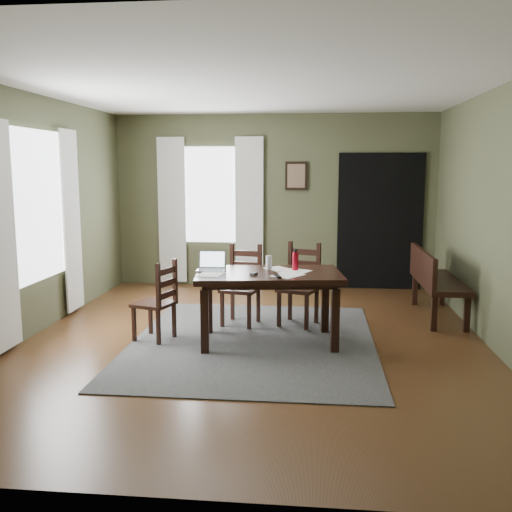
# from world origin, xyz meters

# --- Properties ---
(ground) EXTENTS (5.00, 6.00, 0.01)m
(ground) POSITION_xyz_m (0.00, 0.00, -0.01)
(ground) COLOR #492C16
(room_shell) EXTENTS (5.02, 6.02, 2.71)m
(room_shell) POSITION_xyz_m (0.00, 0.00, 1.80)
(room_shell) COLOR #4A4D32
(room_shell) RESTS_ON ground
(rug) EXTENTS (2.60, 3.20, 0.01)m
(rug) POSITION_xyz_m (0.00, 0.00, 0.01)
(rug) COLOR #393939
(rug) RESTS_ON ground
(dining_table) EXTENTS (1.63, 1.10, 0.76)m
(dining_table) POSITION_xyz_m (0.17, -0.00, 0.68)
(dining_table) COLOR black
(dining_table) RESTS_ON rug
(chair_end) EXTENTS (0.48, 0.48, 0.88)m
(chair_end) POSITION_xyz_m (-1.04, -0.05, 0.43)
(chair_end) COLOR black
(chair_end) RESTS_ON rug
(chair_back_left) EXTENTS (0.50, 0.50, 0.95)m
(chair_back_left) POSITION_xyz_m (-0.21, 0.71, 0.47)
(chair_back_left) COLOR black
(chair_back_left) RESTS_ON rug
(chair_back_right) EXTENTS (0.54, 0.54, 0.98)m
(chair_back_right) POSITION_xyz_m (0.48, 0.76, 0.48)
(chair_back_right) COLOR black
(chair_back_right) RESTS_ON rug
(bench) EXTENTS (0.49, 1.51, 0.85)m
(bench) POSITION_xyz_m (2.14, 1.28, 0.51)
(bench) COLOR black
(bench) RESTS_ON ground
(laptop) EXTENTS (0.32, 0.26, 0.21)m
(laptop) POSITION_xyz_m (-0.46, 0.06, 0.83)
(laptop) COLOR #B7B7BC
(laptop) RESTS_ON dining_table
(computer_mouse) EXTENTS (0.08, 0.10, 0.03)m
(computer_mouse) POSITION_xyz_m (0.03, -0.19, 0.79)
(computer_mouse) COLOR #3F3F42
(computer_mouse) RESTS_ON dining_table
(tv_remote) EXTENTS (0.09, 0.16, 0.02)m
(tv_remote) POSITION_xyz_m (0.28, -0.27, 0.78)
(tv_remote) COLOR black
(tv_remote) RESTS_ON dining_table
(drinking_glass) EXTENTS (0.08, 0.08, 0.15)m
(drinking_glass) POSITION_xyz_m (0.16, 0.16, 0.85)
(drinking_glass) COLOR silver
(drinking_glass) RESTS_ON dining_table
(water_bottle) EXTENTS (0.08, 0.08, 0.23)m
(water_bottle) POSITION_xyz_m (0.44, 0.13, 0.88)
(water_bottle) COLOR #B20D20
(water_bottle) RESTS_ON dining_table
(paper_a) EXTENTS (0.28, 0.34, 0.00)m
(paper_a) POSITION_xyz_m (-0.42, -0.19, 0.78)
(paper_a) COLOR white
(paper_a) RESTS_ON dining_table
(paper_b) EXTENTS (0.38, 0.40, 0.00)m
(paper_b) POSITION_xyz_m (0.38, -0.17, 0.78)
(paper_b) COLOR white
(paper_b) RESTS_ON dining_table
(paper_c) EXTENTS (0.34, 0.35, 0.00)m
(paper_c) POSITION_xyz_m (0.25, 0.20, 0.78)
(paper_c) COLOR white
(paper_c) RESTS_ON dining_table
(paper_d) EXTENTS (0.38, 0.41, 0.00)m
(paper_d) POSITION_xyz_m (0.45, 0.04, 0.78)
(paper_d) COLOR white
(paper_d) RESTS_ON dining_table
(window_left) EXTENTS (0.01, 1.30, 1.70)m
(window_left) POSITION_xyz_m (-2.47, 0.20, 1.45)
(window_left) COLOR white
(window_left) RESTS_ON ground
(window_back) EXTENTS (1.00, 0.01, 1.50)m
(window_back) POSITION_xyz_m (-1.00, 2.97, 1.45)
(window_back) COLOR white
(window_back) RESTS_ON ground
(curtain_left_near) EXTENTS (0.03, 0.48, 2.30)m
(curtain_left_near) POSITION_xyz_m (-2.44, -0.62, 1.20)
(curtain_left_near) COLOR silver
(curtain_left_near) RESTS_ON ground
(curtain_left_far) EXTENTS (0.03, 0.48, 2.30)m
(curtain_left_far) POSITION_xyz_m (-2.44, 1.02, 1.20)
(curtain_left_far) COLOR silver
(curtain_left_far) RESTS_ON ground
(curtain_back_left) EXTENTS (0.44, 0.03, 2.30)m
(curtain_back_left) POSITION_xyz_m (-1.62, 2.94, 1.20)
(curtain_back_left) COLOR silver
(curtain_back_left) RESTS_ON ground
(curtain_back_right) EXTENTS (0.44, 0.03, 2.30)m
(curtain_back_right) POSITION_xyz_m (-0.38, 2.94, 1.20)
(curtain_back_right) COLOR silver
(curtain_back_right) RESTS_ON ground
(framed_picture) EXTENTS (0.34, 0.03, 0.44)m
(framed_picture) POSITION_xyz_m (0.35, 2.97, 1.75)
(framed_picture) COLOR black
(framed_picture) RESTS_ON ground
(doorway_back) EXTENTS (1.30, 0.03, 2.10)m
(doorway_back) POSITION_xyz_m (1.65, 2.97, 1.05)
(doorway_back) COLOR black
(doorway_back) RESTS_ON ground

